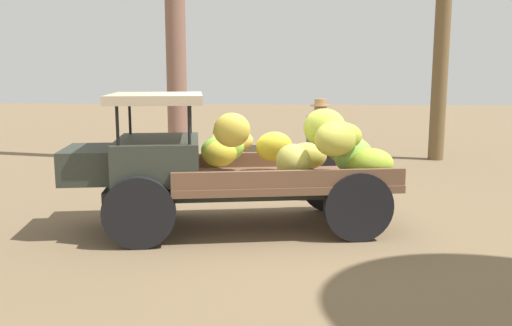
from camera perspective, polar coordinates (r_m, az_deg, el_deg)
ground_plane at (r=8.04m, az=1.80°, el=-6.29°), size 60.00×60.00×0.00m
truck at (r=7.56m, az=-2.57°, el=0.20°), size 4.63×2.39×1.90m
farmer at (r=9.35m, az=6.70°, el=2.09°), size 0.57×0.53×1.74m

